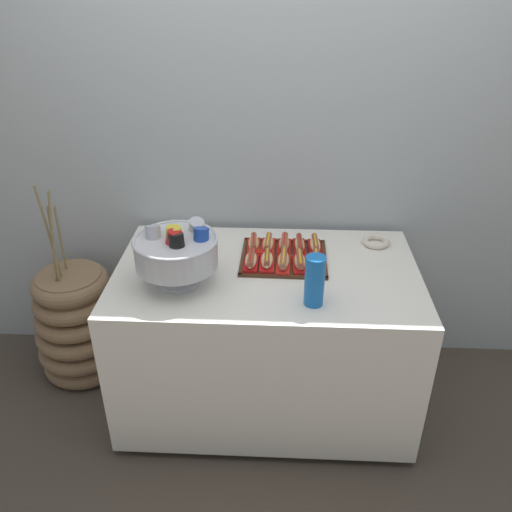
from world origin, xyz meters
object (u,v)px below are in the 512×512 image
at_px(hot_dog_5, 254,244).
at_px(hot_dog_7, 284,244).
at_px(punch_bowl, 177,250).
at_px(cup_stack, 315,281).
at_px(hot_dog_6, 269,244).
at_px(floor_vase, 79,324).
at_px(hot_dog_1, 267,260).
at_px(donut, 376,241).
at_px(hot_dog_3, 300,262).
at_px(buffet_table, 266,335).
at_px(serving_tray, 284,258).
at_px(hot_dog_9, 315,245).
at_px(hot_dog_2, 283,261).
at_px(hot_dog_4, 316,262).
at_px(hot_dog_8, 300,245).
at_px(hot_dog_0, 251,260).

distance_m(hot_dog_5, hot_dog_7, 0.15).
bearing_deg(punch_bowl, cup_stack, -12.79).
height_order(hot_dog_6, hot_dog_7, hot_dog_7).
bearing_deg(floor_vase, cup_stack, -20.29).
xyz_separation_m(hot_dog_1, cup_stack, (0.20, -0.28, 0.07)).
bearing_deg(donut, punch_bowl, -156.31).
bearing_deg(hot_dog_3, buffet_table, -173.09).
bearing_deg(floor_vase, serving_tray, -4.70).
distance_m(buffet_table, hot_dog_5, 0.46).
bearing_deg(floor_vase, hot_dog_9, -0.54).
bearing_deg(hot_dog_2, buffet_table, -165.43).
relative_size(hot_dog_4, hot_dog_8, 1.06).
bearing_deg(hot_dog_4, buffet_table, -175.73).
height_order(hot_dog_7, cup_stack, cup_stack).
relative_size(hot_dog_1, hot_dog_5, 1.00).
distance_m(hot_dog_7, cup_stack, 0.47).
xyz_separation_m(hot_dog_9, donut, (0.31, 0.09, -0.02)).
distance_m(hot_dog_1, hot_dog_8, 0.22).
height_order(punch_bowl, cup_stack, punch_bowl).
bearing_deg(hot_dog_4, hot_dog_7, 131.18).
bearing_deg(hot_dog_9, cup_stack, -93.60).
relative_size(hot_dog_1, donut, 1.16).
distance_m(buffet_table, hot_dog_6, 0.45).
bearing_deg(hot_dog_6, hot_dog_5, 178.91).
bearing_deg(donut, hot_dog_8, -166.75).
bearing_deg(hot_dog_8, hot_dog_3, -91.09).
relative_size(buffet_table, serving_tray, 3.41).
bearing_deg(hot_dog_5, cup_stack, -58.89).
bearing_deg(cup_stack, hot_dog_8, 96.01).
bearing_deg(punch_bowl, hot_dog_6, 39.27).
xyz_separation_m(hot_dog_1, hot_dog_3, (0.15, -0.00, -0.00)).
bearing_deg(hot_dog_1, hot_dog_5, 113.35).
relative_size(hot_dog_0, punch_bowl, 0.45).
bearing_deg(hot_dog_4, hot_dog_2, 178.91).
distance_m(hot_dog_4, punch_bowl, 0.64).
height_order(hot_dog_0, cup_stack, cup_stack).
bearing_deg(hot_dog_7, punch_bowl, -145.71).
relative_size(hot_dog_7, punch_bowl, 0.44).
bearing_deg(hot_dog_0, cup_stack, -46.08).
relative_size(hot_dog_0, hot_dog_8, 0.94).
relative_size(serving_tray, hot_dog_2, 2.22).
distance_m(serving_tray, hot_dog_7, 0.09).
height_order(floor_vase, hot_dog_3, floor_vase).
bearing_deg(punch_bowl, hot_dog_4, 13.60).
relative_size(hot_dog_2, hot_dog_7, 1.15).
relative_size(hot_dog_6, punch_bowl, 0.45).
xyz_separation_m(hot_dog_7, hot_dog_9, (0.15, -0.00, -0.00)).
relative_size(hot_dog_2, hot_dog_6, 1.13).
distance_m(hot_dog_1, hot_dog_6, 0.17).
bearing_deg(buffet_table, hot_dog_3, 6.91).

